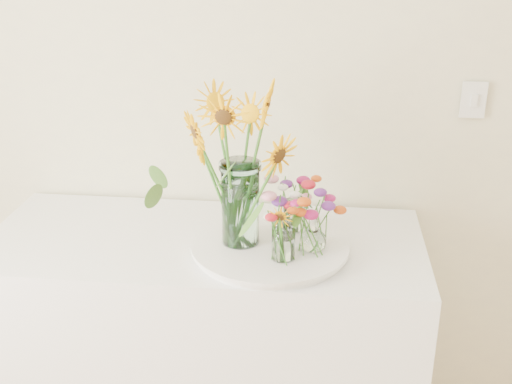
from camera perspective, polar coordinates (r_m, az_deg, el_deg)
counter at (r=2.30m, az=-4.32°, el=-14.19°), size 1.40×0.60×0.90m
tray at (r=1.97m, az=1.26°, el=-5.05°), size 0.46×0.46×0.02m
mason_jar at (r=1.92m, az=-1.40°, el=-1.03°), size 0.13×0.13×0.26m
sunflower_bouquet at (r=1.87m, az=-1.43°, el=2.51°), size 0.74×0.74×0.52m
small_vase_a at (r=1.85m, az=2.45°, el=-4.45°), size 0.09×0.09×0.12m
wildflower_posy_a at (r=1.83m, az=2.48°, el=-3.19°), size 0.19×0.19×0.21m
small_vase_b at (r=1.91m, az=5.11°, el=-3.67°), size 0.08×0.08×0.11m
wildflower_posy_b at (r=1.89m, az=5.15°, el=-2.45°), size 0.22×0.22×0.20m
small_vase_c at (r=2.03m, az=3.29°, el=-2.16°), size 0.07×0.07×0.11m
wildflower_posy_c at (r=2.01m, az=3.32°, el=-0.99°), size 0.19×0.19×0.20m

